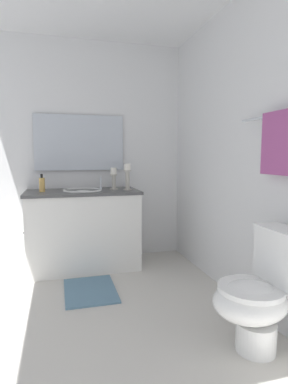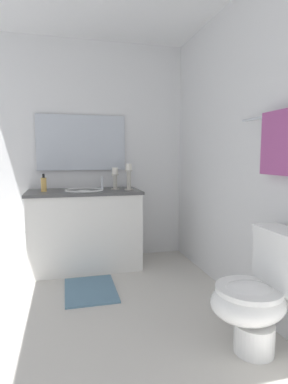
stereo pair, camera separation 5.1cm
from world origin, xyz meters
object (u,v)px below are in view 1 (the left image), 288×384
object	(u,v)px
toilet	(260,293)
towel_near_vanity	(277,143)
sink_basin	(83,194)
vanity_cabinet	(84,229)
candle_holder_short	(114,178)
bath_mat	(90,290)
candle_holder_tall	(127,176)
soap_bottle	(42,184)
mirror	(80,143)
towel_bar	(281,114)

from	to	relation	value
toilet	towel_near_vanity	distance (m)	0.94
sink_basin	vanity_cabinet	bearing A→B (deg)	-90.00
vanity_cabinet	toilet	bearing A→B (deg)	27.49
candle_holder_short	toilet	distance (m)	1.96
towel_near_vanity	bath_mat	size ratio (longest dim) A/B	0.67
candle_holder_short	vanity_cabinet	bearing A→B (deg)	-85.20
sink_basin	candle_holder_tall	size ratio (longest dim) A/B	1.44
candle_holder_short	soap_bottle	world-z (taller)	candle_holder_short
vanity_cabinet	candle_holder_tall	distance (m)	0.73
mirror	candle_holder_short	distance (m)	0.57
vanity_cabinet	bath_mat	size ratio (longest dim) A/B	1.94
sink_basin	mirror	bearing A→B (deg)	-179.80
soap_bottle	bath_mat	size ratio (longest dim) A/B	0.30
vanity_cabinet	sink_basin	distance (m)	0.37
sink_basin	candle_holder_tall	xyz separation A→B (m)	(0.07, 0.46, 0.18)
soap_bottle	towel_near_vanity	size ratio (longest dim) A/B	0.44
candle_holder_tall	mirror	bearing A→B (deg)	-126.78
sink_basin	candle_holder_tall	distance (m)	0.50
candle_holder_short	towel_near_vanity	xyz separation A→B (m)	(1.60, 0.78, 0.32)
soap_bottle	toilet	distance (m)	2.24
mirror	soap_bottle	size ratio (longest dim) A/B	5.39
towel_bar	sink_basin	bearing A→B (deg)	-144.29
sink_basin	candle_holder_short	bearing A→B (deg)	94.81
candle_holder_short	toilet	size ratio (longest dim) A/B	0.31
toilet	candle_holder_short	bearing A→B (deg)	-162.03
toilet	towel_bar	size ratio (longest dim) A/B	0.89
candle_holder_short	sink_basin	bearing A→B (deg)	-85.19
mirror	soap_bottle	bearing A→B (deg)	-54.54
candle_holder_tall	vanity_cabinet	bearing A→B (deg)	-98.18
mirror	toilet	world-z (taller)	mirror
candle_holder_short	bath_mat	bearing A→B (deg)	-27.04
mirror	sink_basin	bearing A→B (deg)	0.20
mirror	candle_holder_short	size ratio (longest dim) A/B	4.15
soap_bottle	towel_near_vanity	xyz separation A→B (m)	(1.57, 1.51, 0.37)
candle_holder_tall	toilet	distance (m)	1.84
sink_basin	candle_holder_short	distance (m)	0.37
soap_bottle	candle_holder_tall	bearing A→B (deg)	85.96
sink_basin	soap_bottle	world-z (taller)	soap_bottle
candle_holder_short	towel_near_vanity	bearing A→B (deg)	25.99
candle_holder_tall	towel_bar	size ratio (longest dim) A/B	0.33
mirror	towel_near_vanity	distance (m)	2.16
soap_bottle	towel_bar	xyz separation A→B (m)	(1.57, 1.53, 0.55)
towel_bar	candle_holder_tall	bearing A→B (deg)	-156.09
towel_near_vanity	bath_mat	bearing A→B (deg)	-130.41
towel_bar	bath_mat	size ratio (longest dim) A/B	1.41
vanity_cabinet	towel_near_vanity	distance (m)	2.11
towel_bar	bath_mat	world-z (taller)	towel_bar
sink_basin	bath_mat	distance (m)	1.00
toilet	towel_bar	bearing A→B (deg)	128.22
vanity_cabinet	soap_bottle	distance (m)	0.63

